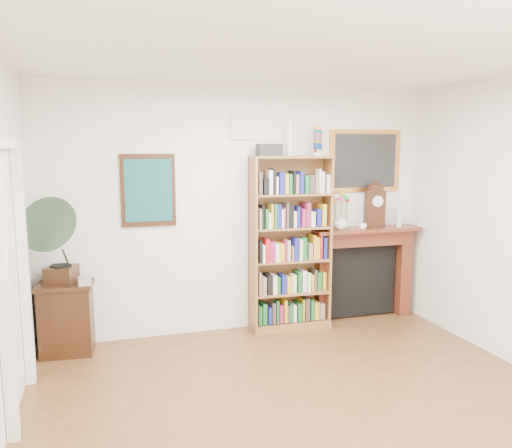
{
  "coord_description": "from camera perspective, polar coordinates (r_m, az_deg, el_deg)",
  "views": [
    {
      "loc": [
        -1.51,
        -2.98,
        2.07
      ],
      "look_at": [
        -0.11,
        1.6,
        1.37
      ],
      "focal_mm": 35.0,
      "sensor_mm": 36.0,
      "label": 1
    }
  ],
  "objects": [
    {
      "name": "room",
      "position": [
        3.41,
        9.64,
        -3.17
      ],
      "size": [
        4.51,
        5.01,
        2.81
      ],
      "color": "#533319",
      "rests_on": "ground"
    },
    {
      "name": "door_casing",
      "position": [
        4.31,
        -26.03,
        -3.33
      ],
      "size": [
        0.08,
        1.02,
        2.17
      ],
      "color": "white",
      "rests_on": "left_wall"
    },
    {
      "name": "teal_poster",
      "position": [
        5.49,
        -12.21,
        3.78
      ],
      "size": [
        0.58,
        0.04,
        0.78
      ],
      "color": "black",
      "rests_on": "back_wall"
    },
    {
      "name": "small_picture",
      "position": [
        5.67,
        -1.6,
        11.18
      ],
      "size": [
        0.26,
        0.04,
        0.3
      ],
      "color": "white",
      "rests_on": "back_wall"
    },
    {
      "name": "gilt_painting",
      "position": [
        6.26,
        12.35,
        7.06
      ],
      "size": [
        0.95,
        0.04,
        0.75
      ],
      "color": "#CB8834",
      "rests_on": "back_wall"
    },
    {
      "name": "bookshelf",
      "position": [
        5.75,
        4.0,
        -1.1
      ],
      "size": [
        0.95,
        0.38,
        2.32
      ],
      "rotation": [
        0.0,
        0.0,
        -0.06
      ],
      "color": "brown",
      "rests_on": "floor"
    },
    {
      "name": "side_cabinet",
      "position": [
        5.55,
        -20.82,
        -10.06
      ],
      "size": [
        0.58,
        0.44,
        0.74
      ],
      "primitive_type": "cube",
      "rotation": [
        0.0,
        0.0,
        -0.09
      ],
      "color": "black",
      "rests_on": "floor"
    },
    {
      "name": "fireplace",
      "position": [
        6.33,
        12.11,
        -4.58
      ],
      "size": [
        1.36,
        0.35,
        1.15
      ],
      "rotation": [
        0.0,
        0.0,
        -0.02
      ],
      "color": "#4B1F11",
      "rests_on": "floor"
    },
    {
      "name": "gramophone",
      "position": [
        5.24,
        -21.7,
        -1.26
      ],
      "size": [
        0.73,
        0.82,
        0.9
      ],
      "rotation": [
        0.0,
        0.0,
        -0.31
      ],
      "color": "black",
      "rests_on": "side_cabinet"
    },
    {
      "name": "cd_stack",
      "position": [
        5.3,
        -19.0,
        -6.17
      ],
      "size": [
        0.13,
        0.13,
        0.08
      ],
      "primitive_type": "cube",
      "rotation": [
        0.0,
        0.0,
        0.07
      ],
      "color": "#B8B8C5",
      "rests_on": "side_cabinet"
    },
    {
      "name": "mantel_clock",
      "position": [
        6.22,
        13.43,
        1.91
      ],
      "size": [
        0.23,
        0.15,
        0.52
      ],
      "rotation": [
        0.0,
        0.0,
        -0.1
      ],
      "color": "black",
      "rests_on": "fireplace"
    },
    {
      "name": "flower_vase",
      "position": [
        6.02,
        9.64,
        0.18
      ],
      "size": [
        0.18,
        0.18,
        0.16
      ],
      "primitive_type": "imported",
      "rotation": [
        0.0,
        0.0,
        -0.22
      ],
      "color": "white",
      "rests_on": "fireplace"
    },
    {
      "name": "teacup",
      "position": [
        6.06,
        12.12,
        -0.26
      ],
      "size": [
        0.11,
        0.11,
        0.07
      ],
      "primitive_type": "imported",
      "rotation": [
        0.0,
        0.0,
        -0.22
      ],
      "color": "white",
      "rests_on": "fireplace"
    },
    {
      "name": "bottle_left",
      "position": [
        6.38,
        16.04,
        0.79
      ],
      "size": [
        0.07,
        0.07,
        0.24
      ],
      "primitive_type": "cylinder",
      "color": "silver",
      "rests_on": "fireplace"
    },
    {
      "name": "bottle_right",
      "position": [
        6.4,
        16.05,
        0.64
      ],
      "size": [
        0.06,
        0.06,
        0.2
      ],
      "primitive_type": "cylinder",
      "color": "silver",
      "rests_on": "fireplace"
    }
  ]
}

